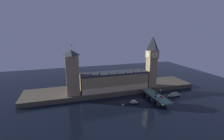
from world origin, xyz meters
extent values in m
plane|color=black|center=(0.00, 0.00, 0.00)|extent=(400.00, 400.00, 0.00)
cube|color=#4C4438|center=(0.00, 39.00, 2.70)|extent=(220.00, 42.00, 5.39)
cube|color=#9E845B|center=(0.04, 31.06, 15.24)|extent=(84.16, 21.11, 19.70)
cube|color=beige|center=(0.04, 20.38, 8.94)|extent=(84.16, 0.20, 7.09)
cube|color=#2D3338|center=(0.04, 31.06, 26.29)|extent=(84.16, 19.42, 2.40)
cone|color=#2D3338|center=(-31.53, 22.08, 29.66)|extent=(2.40, 2.40, 4.33)
cone|color=#2D3338|center=(-21.00, 22.08, 29.66)|extent=(2.40, 2.40, 4.33)
cone|color=#2D3338|center=(-10.48, 22.08, 29.66)|extent=(2.40, 2.40, 4.33)
cone|color=#2D3338|center=(0.04, 22.08, 29.66)|extent=(2.40, 2.40, 4.33)
cone|color=#2D3338|center=(10.56, 22.08, 29.66)|extent=(2.40, 2.40, 4.33)
cone|color=#2D3338|center=(21.08, 22.08, 29.66)|extent=(2.40, 2.40, 4.33)
cone|color=#2D3338|center=(31.60, 22.08, 29.66)|extent=(2.40, 2.40, 4.33)
cube|color=#9E845B|center=(49.53, 26.85, 24.53)|extent=(10.70, 10.70, 38.27)
cube|color=#9E845B|center=(49.53, 26.85, 48.72)|extent=(12.63, 12.63, 10.12)
cylinder|color=beige|center=(49.53, 20.41, 48.72)|extent=(8.52, 0.25, 8.52)
cylinder|color=beige|center=(49.53, 33.29, 48.72)|extent=(8.52, 0.25, 8.52)
cylinder|color=beige|center=(55.97, 26.85, 48.72)|extent=(0.25, 8.52, 8.52)
cylinder|color=beige|center=(43.09, 26.85, 48.72)|extent=(0.25, 8.52, 8.52)
cube|color=black|center=(49.53, 20.23, 49.36)|extent=(0.36, 0.10, 6.39)
pyramid|color=#2D3338|center=(49.53, 26.85, 62.72)|extent=(12.63, 12.63, 17.88)
sphere|color=gold|center=(49.53, 26.85, 72.46)|extent=(1.60, 1.60, 1.60)
cube|color=#9E845B|center=(-51.22, 28.61, 28.27)|extent=(14.22, 14.22, 45.75)
pyramid|color=#2D3338|center=(-51.22, 28.61, 54.18)|extent=(14.50, 14.50, 6.07)
cylinder|color=#99999E|center=(-51.22, 28.61, 60.22)|extent=(0.24, 0.24, 6.00)
cube|color=gold|center=(-50.12, 28.61, 62.32)|extent=(2.00, 0.08, 1.20)
cube|color=#4C7560|center=(38.32, -5.00, 5.50)|extent=(12.19, 46.00, 1.40)
cube|color=#4C4438|center=(38.32, -16.50, 2.40)|extent=(10.36, 3.20, 4.80)
cube|color=#4C4438|center=(38.32, -5.00, 2.40)|extent=(10.36, 3.20, 4.80)
cube|color=#4C4438|center=(38.32, 6.50, 2.40)|extent=(10.36, 3.20, 4.80)
cube|color=navy|center=(35.64, -9.25, 6.72)|extent=(1.70, 3.86, 0.68)
cube|color=black|center=(35.64, -9.25, 7.29)|extent=(1.40, 1.74, 0.45)
cylinder|color=black|center=(34.83, -8.05, 6.52)|extent=(0.22, 0.64, 0.64)
cylinder|color=black|center=(36.45, -8.05, 6.52)|extent=(0.22, 0.64, 0.64)
cylinder|color=black|center=(34.83, -10.44, 6.52)|extent=(0.22, 0.64, 0.64)
cylinder|color=black|center=(36.45, -10.44, 6.52)|extent=(0.22, 0.64, 0.64)
cube|color=red|center=(41.00, -11.49, 6.72)|extent=(1.95, 4.30, 0.68)
cube|color=black|center=(41.00, -11.49, 7.29)|extent=(1.60, 1.93, 0.45)
cylinder|color=black|center=(41.93, -12.82, 6.52)|extent=(0.22, 0.64, 0.64)
cylinder|color=black|center=(40.08, -12.82, 6.52)|extent=(0.22, 0.64, 0.64)
cylinder|color=black|center=(41.93, -10.16, 6.52)|extent=(0.22, 0.64, 0.64)
cylinder|color=black|center=(40.08, -10.16, 6.52)|extent=(0.22, 0.64, 0.64)
cube|color=#235633|center=(41.00, -1.44, 6.82)|extent=(1.73, 3.92, 0.88)
cube|color=black|center=(41.00, -1.44, 7.49)|extent=(1.42, 1.76, 0.45)
cylinder|color=black|center=(41.83, -2.65, 6.52)|extent=(0.22, 0.64, 0.64)
cylinder|color=black|center=(40.18, -2.65, 6.52)|extent=(0.22, 0.64, 0.64)
cylinder|color=black|center=(41.83, -0.22, 6.52)|extent=(0.22, 0.64, 0.64)
cylinder|color=black|center=(40.18, -0.22, 6.52)|extent=(0.22, 0.64, 0.64)
cylinder|color=black|center=(32.96, -16.15, 6.64)|extent=(0.28, 0.28, 0.88)
cylinder|color=black|center=(32.96, -16.15, 7.45)|extent=(0.38, 0.38, 0.73)
sphere|color=tan|center=(32.96, -16.15, 7.93)|extent=(0.24, 0.24, 0.24)
cylinder|color=black|center=(43.69, -6.69, 6.61)|extent=(0.28, 0.28, 0.82)
cylinder|color=maroon|center=(43.69, -6.69, 7.37)|extent=(0.38, 0.38, 0.68)
sphere|color=tan|center=(43.69, -6.69, 7.82)|extent=(0.22, 0.22, 0.22)
cylinder|color=black|center=(32.96, 5.62, 6.60)|extent=(0.28, 0.28, 0.79)
cylinder|color=brown|center=(32.96, 5.62, 7.32)|extent=(0.38, 0.38, 0.66)
sphere|color=tan|center=(32.96, 5.62, 7.76)|extent=(0.21, 0.21, 0.21)
cylinder|color=#2D3333|center=(32.56, -19.72, 6.45)|extent=(0.56, 0.56, 0.50)
cylinder|color=#2D3333|center=(32.56, -19.72, 9.39)|extent=(0.18, 0.18, 5.38)
sphere|color=#F9E5A3|center=(32.56, -19.72, 12.63)|extent=(0.60, 0.60, 0.60)
sphere|color=#F9E5A3|center=(32.11, -19.72, 12.28)|extent=(0.44, 0.44, 0.44)
sphere|color=#F9E5A3|center=(33.01, -19.72, 12.28)|extent=(0.44, 0.44, 0.44)
cylinder|color=#2D3333|center=(44.09, -5.00, 6.45)|extent=(0.56, 0.56, 0.50)
cylinder|color=#2D3333|center=(44.09, -5.00, 9.14)|extent=(0.18, 0.18, 4.87)
sphere|color=#F9E5A3|center=(44.09, -5.00, 12.12)|extent=(0.60, 0.60, 0.60)
sphere|color=#F9E5A3|center=(43.64, -5.00, 11.77)|extent=(0.44, 0.44, 0.44)
sphere|color=#F9E5A3|center=(44.54, -5.00, 11.77)|extent=(0.44, 0.44, 0.44)
cylinder|color=#2D3333|center=(32.56, 9.72, 6.45)|extent=(0.56, 0.56, 0.50)
cylinder|color=#2D3333|center=(32.56, 9.72, 9.32)|extent=(0.18, 0.18, 5.23)
sphere|color=#F9E5A3|center=(32.56, 9.72, 12.48)|extent=(0.60, 0.60, 0.60)
sphere|color=#F9E5A3|center=(32.11, 9.72, 12.13)|extent=(0.44, 0.44, 0.44)
sphere|color=#F9E5A3|center=(33.01, 9.72, 12.13)|extent=(0.44, 0.44, 0.44)
ellipsoid|color=#28282D|center=(10.73, -5.63, 0.91)|extent=(10.81, 6.14, 1.81)
cube|color=tan|center=(10.73, -5.63, 1.73)|extent=(9.45, 5.07, 0.24)
cube|color=silver|center=(10.73, -5.63, 2.76)|extent=(5.01, 3.47, 1.81)
ellipsoid|color=#B2A893|center=(66.00, -1.46, 1.18)|extent=(17.96, 4.25, 2.36)
cube|color=tan|center=(66.00, -1.46, 2.25)|extent=(15.80, 3.45, 0.24)
cube|color=#B7B2A8|center=(66.00, -1.46, 3.55)|extent=(8.10, 2.54, 2.36)
camera|label=1|loc=(-60.22, -155.46, 77.80)|focal=26.00mm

